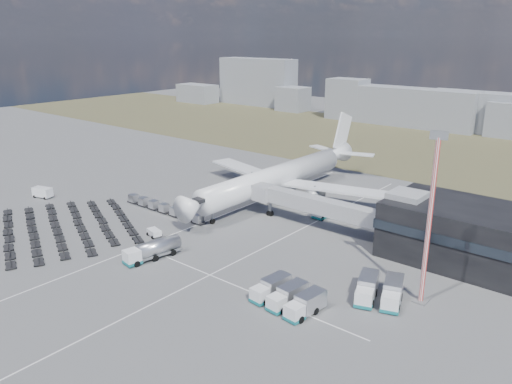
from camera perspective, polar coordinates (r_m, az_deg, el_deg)
The scene contains 16 objects.
ground at distance 98.99m, azimuth -8.63°, elevation -5.05°, with size 420.00×420.00×0.00m, color #565659.
grass_strip at distance 187.38m, azimuth 17.27°, elevation 5.17°, with size 420.00×90.00×0.01m, color #443D29.
lane_markings at distance 94.42m, azimuth -3.28°, elevation -6.01°, with size 47.12×110.00×0.01m.
terminal at distance 92.57m, azimuth 23.82°, elevation -4.55°, with size 30.40×16.40×11.00m.
jet_bridge at distance 101.84m, azimuth 5.91°, elevation -1.24°, with size 30.30×3.80×7.05m.
airliner at distance 119.85m, azimuth 2.81°, elevation 1.85°, with size 51.59×64.53×17.62m.
skyline at distance 219.37m, azimuth 22.93°, elevation 8.77°, with size 304.88×25.78×25.20m.
fuel_tanker at distance 89.82m, azimuth -11.75°, elevation -6.49°, with size 4.39×10.70×3.36m.
pushback_tug at distance 99.71m, azimuth -11.56°, elevation -4.60°, with size 3.13×1.76×1.43m, color white.
utility_van at distance 130.91m, azimuth -23.21°, elevation -0.07°, with size 4.80×2.17×2.52m, color white.
catering_truck at distance 108.86m, azimuth 7.85°, elevation -2.06°, with size 2.71×6.33×2.88m.
service_trucks_near at distance 74.00m, azimuth 3.63°, elevation -11.78°, with size 9.80×7.81×2.78m.
service_trucks_far at distance 77.23m, azimuth 13.95°, elevation -10.86°, with size 8.42×9.20×3.05m.
uld_row at distance 111.96m, azimuth -10.46°, elevation -1.82°, with size 24.28×2.03×1.88m.
baggage_dollies at distance 109.07m, azimuth -20.87°, elevation -3.67°, with size 38.56×34.52×0.76m.
floodlight_mast at distance 74.03m, azimuth 19.21°, elevation -3.13°, with size 2.43×1.97×25.57m.
Camera 1 is at (69.03, -60.07, 37.77)m, focal length 35.00 mm.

